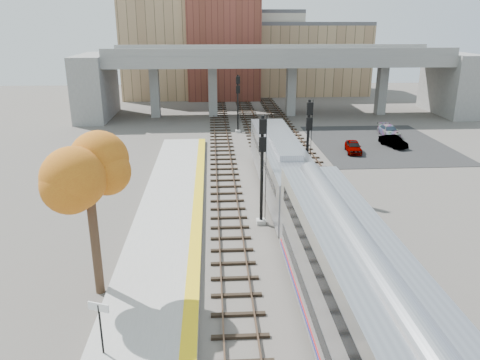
{
  "coord_description": "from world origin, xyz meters",
  "views": [
    {
      "loc": [
        -4.24,
        -20.71,
        12.78
      ],
      "look_at": [
        -2.39,
        9.34,
        2.5
      ],
      "focal_mm": 35.0,
      "sensor_mm": 36.0,
      "label": 1
    }
  ],
  "objects_px": {
    "signal_mast_near": "(262,172)",
    "car_a": "(353,147)",
    "locomotive": "(281,165)",
    "signal_mast_mid": "(308,148)",
    "signal_mast_far": "(238,105)",
    "car_c": "(389,131)",
    "car_b": "(393,141)",
    "tree": "(88,179)"
  },
  "relations": [
    {
      "from": "signal_mast_mid",
      "to": "car_c",
      "type": "xyz_separation_m",
      "value": [
        13.37,
        18.16,
        -3.0
      ]
    },
    {
      "from": "car_a",
      "to": "tree",
      "type": "bearing_deg",
      "value": -121.15
    },
    {
      "from": "car_b",
      "to": "tree",
      "type": "bearing_deg",
      "value": -149.69
    },
    {
      "from": "signal_mast_far",
      "to": "car_a",
      "type": "bearing_deg",
      "value": -41.25
    },
    {
      "from": "car_b",
      "to": "car_c",
      "type": "height_order",
      "value": "car_c"
    },
    {
      "from": "signal_mast_far",
      "to": "car_c",
      "type": "relative_size",
      "value": 1.64
    },
    {
      "from": "locomotive",
      "to": "car_c",
      "type": "relative_size",
      "value": 4.57
    },
    {
      "from": "signal_mast_mid",
      "to": "signal_mast_near",
      "type": "bearing_deg",
      "value": -125.42
    },
    {
      "from": "signal_mast_mid",
      "to": "signal_mast_far",
      "type": "xyz_separation_m",
      "value": [
        -4.1,
        21.09,
        -0.3
      ]
    },
    {
      "from": "signal_mast_mid",
      "to": "tree",
      "type": "distance_m",
      "value": 18.77
    },
    {
      "from": "signal_mast_near",
      "to": "signal_mast_mid",
      "type": "bearing_deg",
      "value": 54.58
    },
    {
      "from": "signal_mast_far",
      "to": "car_a",
      "type": "xyz_separation_m",
      "value": [
        11.2,
        -9.83,
        -2.7
      ]
    },
    {
      "from": "signal_mast_near",
      "to": "car_b",
      "type": "xyz_separation_m",
      "value": [
        16.1,
        18.97,
        -3.0
      ]
    },
    {
      "from": "tree",
      "to": "locomotive",
      "type": "bearing_deg",
      "value": 51.08
    },
    {
      "from": "locomotive",
      "to": "signal_mast_mid",
      "type": "xyz_separation_m",
      "value": [
        2.0,
        -0.11,
        1.37
      ]
    },
    {
      "from": "signal_mast_mid",
      "to": "signal_mast_far",
      "type": "height_order",
      "value": "signal_mast_mid"
    },
    {
      "from": "signal_mast_near",
      "to": "tree",
      "type": "distance_m",
      "value": 11.9
    },
    {
      "from": "signal_mast_near",
      "to": "car_a",
      "type": "distance_m",
      "value": 20.6
    },
    {
      "from": "signal_mast_near",
      "to": "signal_mast_far",
      "type": "relative_size",
      "value": 1.06
    },
    {
      "from": "locomotive",
      "to": "signal_mast_far",
      "type": "relative_size",
      "value": 2.79
    },
    {
      "from": "locomotive",
      "to": "signal_mast_near",
      "type": "relative_size",
      "value": 2.63
    },
    {
      "from": "signal_mast_near",
      "to": "car_c",
      "type": "distance_m",
      "value": 29.77
    },
    {
      "from": "signal_mast_far",
      "to": "tree",
      "type": "height_order",
      "value": "tree"
    },
    {
      "from": "car_a",
      "to": "car_c",
      "type": "relative_size",
      "value": 0.86
    },
    {
      "from": "locomotive",
      "to": "signal_mast_mid",
      "type": "distance_m",
      "value": 2.43
    },
    {
      "from": "signal_mast_mid",
      "to": "car_a",
      "type": "xyz_separation_m",
      "value": [
        7.1,
        11.27,
        -3.0
      ]
    },
    {
      "from": "signal_mast_near",
      "to": "car_c",
      "type": "height_order",
      "value": "signal_mast_near"
    },
    {
      "from": "signal_mast_mid",
      "to": "car_a",
      "type": "bearing_deg",
      "value": 57.77
    },
    {
      "from": "signal_mast_far",
      "to": "tree",
      "type": "relative_size",
      "value": 0.85
    },
    {
      "from": "signal_mast_far",
      "to": "car_c",
      "type": "xyz_separation_m",
      "value": [
        17.47,
        -2.93,
        -2.7
      ]
    },
    {
      "from": "locomotive",
      "to": "car_c",
      "type": "bearing_deg",
      "value": 49.57
    },
    {
      "from": "signal_mast_far",
      "to": "car_b",
      "type": "distance_m",
      "value": 18.13
    },
    {
      "from": "signal_mast_near",
      "to": "signal_mast_mid",
      "type": "relative_size",
      "value": 1.0
    },
    {
      "from": "car_b",
      "to": "car_a",
      "type": "bearing_deg",
      "value": -174.96
    },
    {
      "from": "signal_mast_far",
      "to": "signal_mast_mid",
      "type": "bearing_deg",
      "value": -79.0
    },
    {
      "from": "car_b",
      "to": "car_c",
      "type": "bearing_deg",
      "value": 57.91
    },
    {
      "from": "signal_mast_far",
      "to": "locomotive",
      "type": "bearing_deg",
      "value": -84.28
    },
    {
      "from": "signal_mast_near",
      "to": "tree",
      "type": "bearing_deg",
      "value": -139.08
    },
    {
      "from": "signal_mast_mid",
      "to": "car_c",
      "type": "relative_size",
      "value": 1.74
    },
    {
      "from": "locomotive",
      "to": "signal_mast_near",
      "type": "distance_m",
      "value": 6.39
    },
    {
      "from": "tree",
      "to": "signal_mast_near",
      "type": "bearing_deg",
      "value": 40.92
    },
    {
      "from": "locomotive",
      "to": "tree",
      "type": "xyz_separation_m",
      "value": [
        -10.92,
        -13.53,
        3.66
      ]
    }
  ]
}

